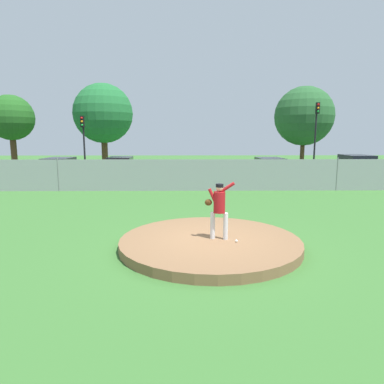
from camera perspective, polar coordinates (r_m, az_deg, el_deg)
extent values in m
plane|color=#386B2D|center=(15.50, 1.56, -2.14)|extent=(80.00, 80.00, 0.00)
cube|color=#2B2B2D|center=(23.89, 0.72, 1.94)|extent=(44.00, 7.00, 0.01)
cylinder|color=brown|center=(9.67, 3.05, -8.53)|extent=(5.06, 5.06, 0.26)
cylinder|color=silver|center=(9.52, 3.49, -5.65)|extent=(0.13, 0.13, 0.76)
cylinder|color=silver|center=(9.48, 5.66, -5.74)|extent=(0.13, 0.13, 0.76)
cylinder|color=maroon|center=(9.35, 4.63, -1.72)|extent=(0.32, 0.32, 0.59)
cylinder|color=maroon|center=(9.30, 5.76, 0.64)|extent=(0.49, 0.18, 0.37)
cylinder|color=maroon|center=(9.30, 3.54, -0.78)|extent=(0.29, 0.14, 0.46)
ellipsoid|color=#4C2D14|center=(9.37, 2.77, -1.75)|extent=(0.20, 0.12, 0.18)
sphere|color=tan|center=(9.28, 4.66, 0.67)|extent=(0.20, 0.20, 0.20)
cylinder|color=black|center=(9.27, 4.66, 1.10)|extent=(0.21, 0.21, 0.09)
sphere|color=white|center=(9.36, 7.48, -8.15)|extent=(0.07, 0.07, 0.07)
cube|color=gray|center=(19.31, 1.08, 2.85)|extent=(39.72, 0.03, 1.80)
cylinder|color=slate|center=(20.63, -21.58, 2.75)|extent=(0.07, 0.07, 1.90)
cylinder|color=slate|center=(21.12, 23.19, 2.79)|extent=(0.07, 0.07, 1.90)
cube|color=#146066|center=(26.16, 25.81, 3.23)|extent=(1.85, 4.14, 0.79)
cube|color=black|center=(26.11, 25.93, 4.86)|extent=(1.70, 2.28, 0.70)
cylinder|color=black|center=(27.34, 24.55, 2.71)|extent=(1.89, 0.65, 0.64)
cylinder|color=black|center=(25.08, 27.06, 2.00)|extent=(1.89, 0.65, 0.64)
cube|color=silver|center=(24.18, 12.93, 3.34)|extent=(1.90, 4.63, 0.66)
cube|color=black|center=(24.13, 12.98, 4.87)|extent=(1.71, 2.56, 0.63)
cylinder|color=black|center=(25.59, 12.08, 2.95)|extent=(1.87, 0.68, 0.64)
cylinder|color=black|center=(22.86, 13.82, 2.14)|extent=(1.87, 0.68, 0.64)
cube|color=#A81919|center=(24.38, -11.94, 3.51)|extent=(1.88, 4.23, 0.73)
cube|color=black|center=(24.32, -12.00, 5.08)|extent=(1.67, 2.35, 0.61)
cylinder|color=black|center=(25.69, -11.48, 2.99)|extent=(1.80, 0.71, 0.64)
cylinder|color=black|center=(23.15, -12.40, 2.28)|extent=(1.80, 0.71, 0.64)
cube|color=#161E4C|center=(25.59, -21.38, 3.25)|extent=(1.89, 4.53, 0.66)
cube|color=black|center=(25.54, -21.47, 4.68)|extent=(1.73, 2.50, 0.62)
cylinder|color=black|center=(26.94, -20.33, 2.89)|extent=(1.93, 0.65, 0.64)
cylinder|color=black|center=(24.33, -22.46, 2.12)|extent=(1.93, 0.65, 0.64)
cone|color=orange|center=(24.54, 17.92, 2.34)|extent=(0.32, 0.32, 0.55)
cube|color=black|center=(24.57, 17.89, 1.74)|extent=(0.40, 0.40, 0.03)
cylinder|color=black|center=(29.03, -17.67, 7.46)|extent=(0.14, 0.14, 4.68)
cube|color=black|center=(28.87, -17.96, 11.20)|extent=(0.28, 0.24, 0.90)
sphere|color=red|center=(28.76, -18.06, 11.74)|extent=(0.18, 0.18, 0.18)
sphere|color=orange|center=(28.75, -18.03, 11.20)|extent=(0.18, 0.18, 0.18)
sphere|color=green|center=(28.74, -18.00, 10.66)|extent=(0.18, 0.18, 0.18)
cylinder|color=black|center=(30.23, 19.99, 8.45)|extent=(0.14, 0.14, 5.79)
cube|color=black|center=(30.14, 20.38, 13.09)|extent=(0.28, 0.24, 0.90)
sphere|color=red|center=(30.05, 20.49, 13.61)|extent=(0.18, 0.18, 0.18)
sphere|color=orange|center=(30.03, 20.46, 13.10)|extent=(0.18, 0.18, 0.18)
sphere|color=green|center=(30.01, 20.43, 12.58)|extent=(0.18, 0.18, 0.18)
cylinder|color=#4C331E|center=(34.07, -27.75, 5.90)|extent=(0.51, 0.51, 3.31)
sphere|color=#21591D|center=(34.08, -28.14, 10.97)|extent=(3.91, 3.91, 3.91)
cylinder|color=#4C331E|center=(34.94, -14.46, 6.70)|extent=(0.60, 0.60, 3.27)
sphere|color=#1F6630|center=(34.98, -14.71, 12.66)|extent=(5.74, 5.74, 5.74)
cylinder|color=#4C331E|center=(34.81, 18.03, 6.32)|extent=(0.41, 0.41, 3.02)
sphere|color=#26582B|center=(34.82, 18.33, 12.02)|extent=(5.58, 5.58, 5.58)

